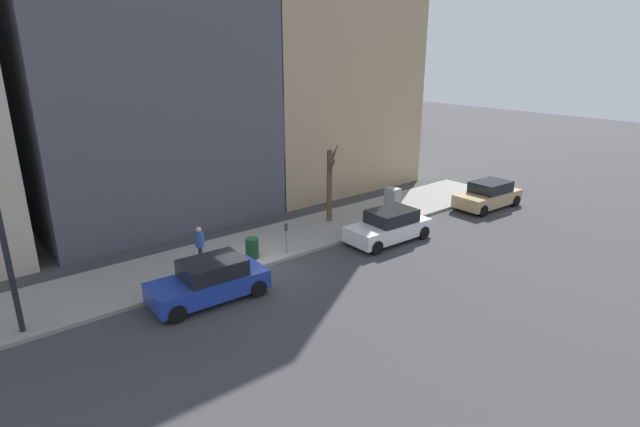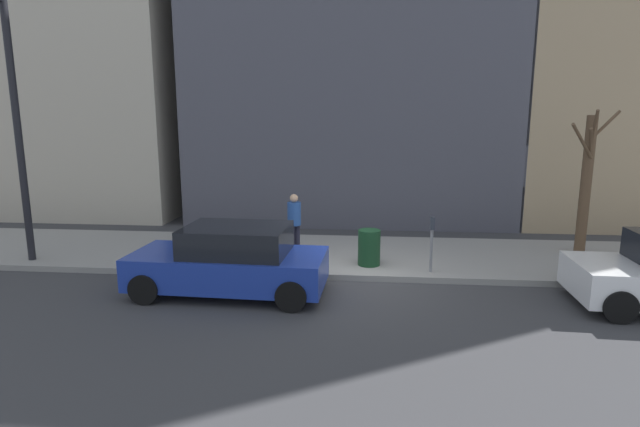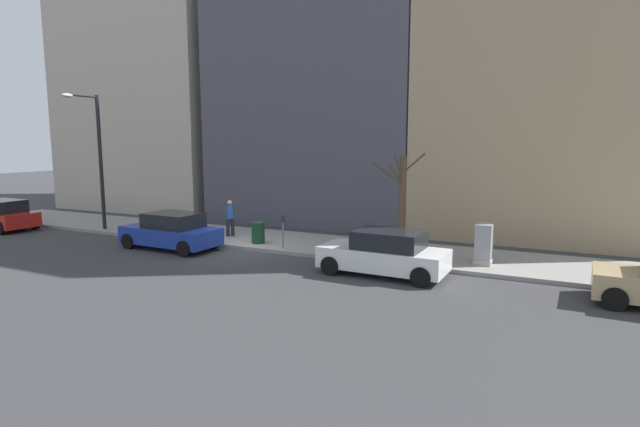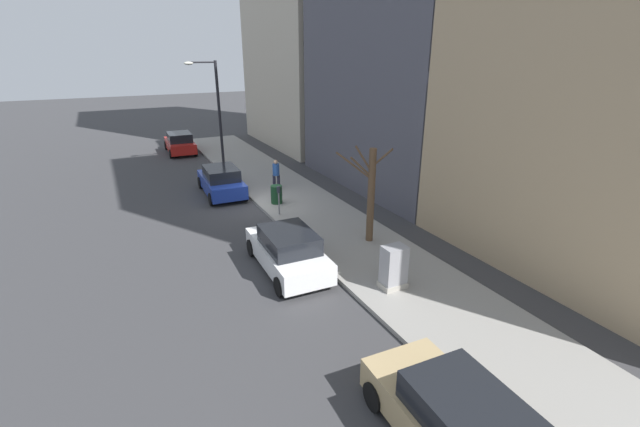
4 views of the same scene
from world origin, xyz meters
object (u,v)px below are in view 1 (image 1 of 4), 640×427
at_px(trash_bin, 252,248).
at_px(pedestrian_near_meter, 200,244).
at_px(parked_car_blue, 210,281).
at_px(utility_box, 392,201).
at_px(streetlamp, 0,219).
at_px(office_tower_left, 302,14).
at_px(bare_tree, 330,184).
at_px(parking_meter, 286,235).
at_px(parked_car_tan, 488,195).
at_px(parked_car_white, 389,226).
at_px(office_block_center, 130,74).

bearing_deg(trash_bin, pedestrian_near_meter, 68.84).
relative_size(parked_car_blue, trash_bin, 4.74).
distance_m(utility_box, streetlamp, 18.27).
height_order(utility_box, office_tower_left, office_tower_left).
bearing_deg(bare_tree, parking_meter, 116.30).
distance_m(parked_car_tan, utility_box, 5.93).
distance_m(parking_meter, pedestrian_near_meter, 3.70).
relative_size(parked_car_white, bare_tree, 1.10).
relative_size(parked_car_white, utility_box, 2.97).
distance_m(streetlamp, office_tower_left, 23.31).
distance_m(parking_meter, bare_tree, 4.92).
bearing_deg(parked_car_white, office_block_center, 31.23).
xyz_separation_m(utility_box, office_block_center, (10.04, 9.90, 6.57)).
bearing_deg(parked_car_white, parked_car_tan, -88.08).
xyz_separation_m(utility_box, office_tower_left, (9.85, -1.51, 9.96)).
height_order(parked_car_tan, bare_tree, bare_tree).
relative_size(parked_car_tan, pedestrian_near_meter, 2.57).
height_order(parked_car_white, parked_car_blue, same).
bearing_deg(parked_car_white, utility_box, -47.74).
bearing_deg(parked_car_blue, bare_tree, -65.25).
bearing_deg(parked_car_white, office_tower_left, -17.80).
height_order(parked_car_white, parking_meter, parked_car_white).
bearing_deg(pedestrian_near_meter, bare_tree, 125.12).
xyz_separation_m(utility_box, streetlamp, (-1.02, 17.96, 3.17)).
bearing_deg(office_tower_left, streetlamp, 119.17).
bearing_deg(bare_tree, parked_car_tan, -112.62).
bearing_deg(streetlamp, office_block_center, -36.11).
xyz_separation_m(parked_car_tan, utility_box, (2.41, 5.42, 0.11)).
xyz_separation_m(parked_car_tan, parking_meter, (1.56, 13.11, 0.24)).
xyz_separation_m(parking_meter, streetlamp, (-0.17, 10.28, 3.04)).
height_order(bare_tree, pedestrian_near_meter, bare_tree).
xyz_separation_m(parked_car_blue, bare_tree, (3.63, -8.77, 1.41)).
distance_m(parked_car_tan, parking_meter, 13.20).
bearing_deg(bare_tree, office_block_center, 36.55).
xyz_separation_m(trash_bin, office_block_center, (10.44, 0.73, 6.82)).
bearing_deg(office_block_center, parked_car_blue, 169.61).
distance_m(utility_box, bare_tree, 3.85).
bearing_deg(bare_tree, pedestrian_near_meter, 96.52).
bearing_deg(office_block_center, parking_meter, -168.51).
bearing_deg(parked_car_white, trash_bin, 73.90).
distance_m(streetlamp, bare_tree, 14.86).
relative_size(streetlamp, bare_tree, 1.68).
distance_m(parked_car_white, parking_meter, 5.10).
xyz_separation_m(utility_box, trash_bin, (-0.40, 9.17, -0.25)).
height_order(parked_car_tan, parking_meter, parked_car_tan).
bearing_deg(parked_car_tan, pedestrian_near_meter, 82.57).
xyz_separation_m(parked_car_tan, office_tower_left, (12.26, 3.91, 10.08)).
distance_m(streetlamp, office_block_center, 14.10).
bearing_deg(parked_car_blue, utility_box, -76.74).
xyz_separation_m(streetlamp, trash_bin, (0.62, -8.80, -3.42)).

